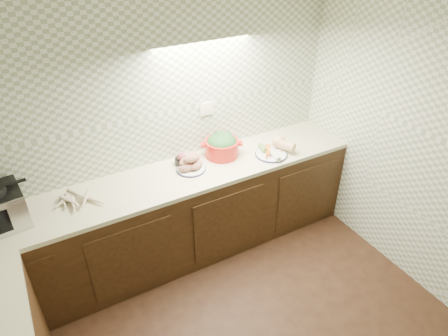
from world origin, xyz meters
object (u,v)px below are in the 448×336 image
veg_plate (274,147)px  onion_bowl (183,160)px  parsnip_pile (80,199)px  dutch_oven (222,145)px  sweet_potato_plate (190,163)px

veg_plate → onion_bowl: bearing=165.4°
parsnip_pile → dutch_oven: 1.33m
onion_bowl → parsnip_pile: bearing=-172.9°
veg_plate → sweet_potato_plate: bearing=172.6°
sweet_potato_plate → dutch_oven: bearing=12.2°
sweet_potato_plate → veg_plate: 0.84m
parsnip_pile → sweet_potato_plate: 0.97m
sweet_potato_plate → onion_bowl: bearing=99.2°
onion_bowl → veg_plate: size_ratio=0.41×
sweet_potato_plate → parsnip_pile: bearing=-179.7°
parsnip_pile → onion_bowl: 0.95m
parsnip_pile → veg_plate: bearing=-3.3°
onion_bowl → dutch_oven: bearing=-5.3°
veg_plate → dutch_oven: bearing=158.4°
parsnip_pile → veg_plate: veg_plate is taller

